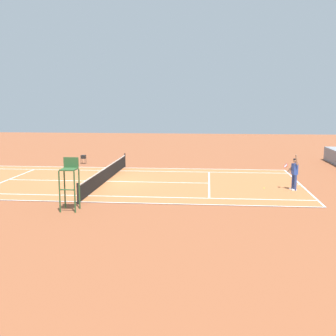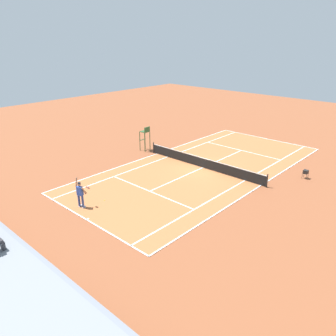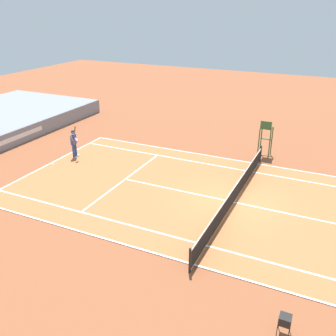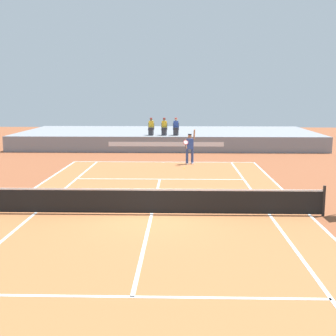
% 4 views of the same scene
% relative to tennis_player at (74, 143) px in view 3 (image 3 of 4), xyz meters
% --- Properties ---
extents(ground_plane, '(80.00, 80.00, 0.00)m').
position_rel_tennis_player_xyz_m(ground_plane, '(-1.56, -11.16, -0.99)').
color(ground_plane, brown).
extents(court, '(11.08, 23.88, 0.03)m').
position_rel_tennis_player_xyz_m(court, '(-1.56, -11.16, -0.98)').
color(court, '#B76638').
rests_on(court, ground).
extents(net, '(11.98, 0.10, 1.07)m').
position_rel_tennis_player_xyz_m(net, '(-1.56, -11.16, -0.47)').
color(net, black).
rests_on(net, ground).
extents(tennis_player, '(0.74, 0.75, 2.08)m').
position_rel_tennis_player_xyz_m(tennis_player, '(0.00, 0.00, 0.00)').
color(tennis_player, navy).
rests_on(tennis_player, ground).
extents(tennis_ball, '(0.07, 0.07, 0.07)m').
position_rel_tennis_player_xyz_m(tennis_ball, '(-0.32, -1.60, -0.96)').
color(tennis_ball, '#D1E533').
rests_on(tennis_ball, ground).
extents(umpire_chair, '(0.77, 0.77, 2.44)m').
position_rel_tennis_player_xyz_m(umpire_chair, '(5.50, -11.16, 0.56)').
color(umpire_chair, '#2D562D').
rests_on(umpire_chair, ground).
extents(ball_hopper, '(0.36, 0.36, 0.70)m').
position_rel_tennis_player_xyz_m(ball_hopper, '(-8.95, -14.82, -0.42)').
color(ball_hopper, black).
rests_on(ball_hopper, ground).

